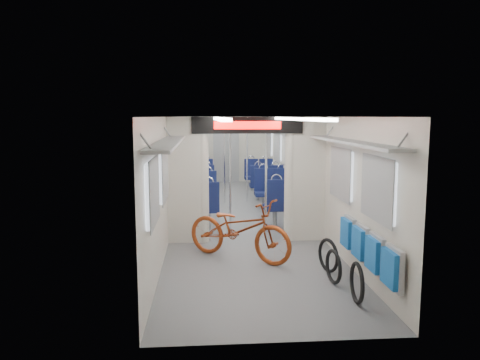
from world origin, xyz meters
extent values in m
plane|color=#515456|center=(0.00, 0.00, 0.00)|extent=(12.00, 12.00, 0.00)
cube|color=beige|center=(-1.45, 0.00, 1.15)|extent=(0.02, 12.00, 2.30)
cube|color=beige|center=(1.45, 0.00, 1.15)|extent=(0.02, 12.00, 2.30)
cube|color=beige|center=(0.00, 6.00, 1.15)|extent=(2.90, 0.02, 2.30)
cube|color=beige|center=(0.00, -6.00, 1.15)|extent=(2.90, 0.02, 2.30)
cube|color=silver|center=(0.00, 0.00, 2.30)|extent=(2.90, 12.00, 0.02)
cube|color=white|center=(-0.55, 0.00, 2.27)|extent=(0.12, 11.40, 0.04)
cube|color=white|center=(0.55, 0.00, 2.27)|extent=(0.12, 11.40, 0.04)
cube|color=beige|center=(-1.12, -2.00, 1.00)|extent=(0.65, 0.18, 2.00)
cube|color=beige|center=(1.12, -2.00, 1.00)|extent=(0.65, 0.18, 2.00)
cube|color=beige|center=(0.00, -2.00, 2.15)|extent=(2.90, 0.18, 0.30)
cylinder|color=beige|center=(-0.80, -2.00, 1.00)|extent=(0.20, 0.20, 2.00)
cylinder|color=beige|center=(0.80, -2.00, 1.00)|extent=(0.20, 0.20, 2.00)
cube|color=black|center=(0.00, -2.11, 2.15)|extent=(2.00, 0.03, 0.30)
cube|color=#FF0C07|center=(0.00, -2.13, 2.15)|extent=(1.20, 0.02, 0.14)
cube|color=silver|center=(-1.42, -4.80, 1.40)|extent=(0.04, 1.00, 0.75)
cube|color=silver|center=(1.42, -4.80, 1.40)|extent=(0.04, 1.00, 0.75)
cube|color=silver|center=(-1.42, -3.20, 1.40)|extent=(0.04, 1.00, 0.75)
cube|color=silver|center=(1.42, -3.20, 1.40)|extent=(0.04, 1.00, 0.75)
cube|color=silver|center=(-1.42, -0.50, 1.40)|extent=(0.04, 1.00, 0.75)
cube|color=silver|center=(1.42, -0.50, 1.40)|extent=(0.04, 1.00, 0.75)
cube|color=silver|center=(-1.42, 1.40, 1.40)|extent=(0.04, 1.00, 0.75)
cube|color=silver|center=(1.42, 1.40, 1.40)|extent=(0.04, 1.00, 0.75)
cube|color=silver|center=(-1.42, 3.30, 1.40)|extent=(0.04, 1.00, 0.75)
cube|color=silver|center=(1.42, 3.30, 1.40)|extent=(0.04, 1.00, 0.75)
cube|color=silver|center=(-1.42, 5.10, 1.40)|extent=(0.04, 1.00, 0.75)
cube|color=silver|center=(1.42, 5.10, 1.40)|extent=(0.04, 1.00, 0.75)
cube|color=gray|center=(-1.27, -4.00, 1.95)|extent=(0.30, 3.60, 0.04)
cube|color=gray|center=(1.27, -4.00, 1.95)|extent=(0.30, 3.60, 0.04)
cube|color=gray|center=(-1.27, 2.00, 1.95)|extent=(0.30, 7.60, 0.04)
cube|color=gray|center=(1.27, 2.00, 1.95)|extent=(0.30, 7.60, 0.04)
cube|color=gray|center=(0.00, 5.94, 1.00)|extent=(0.90, 0.05, 2.00)
imported|color=#903715|center=(-0.23, -3.13, 0.50)|extent=(1.93, 1.65, 1.00)
cube|color=gray|center=(1.38, -5.48, 0.58)|extent=(0.06, 0.43, 0.49)
cube|color=#104E9A|center=(1.32, -5.48, 0.58)|extent=(0.06, 0.39, 0.41)
cube|color=gray|center=(1.38, -4.93, 0.58)|extent=(0.06, 0.43, 0.49)
cube|color=#104E9A|center=(1.32, -4.93, 0.58)|extent=(0.06, 0.39, 0.41)
cube|color=gray|center=(1.38, -4.38, 0.58)|extent=(0.06, 0.43, 0.49)
cube|color=#104E9A|center=(1.32, -4.38, 0.58)|extent=(0.06, 0.39, 0.41)
cube|color=gray|center=(1.38, -3.83, 0.58)|extent=(0.06, 0.43, 0.49)
cube|color=#104E9A|center=(1.32, -3.83, 0.58)|extent=(0.06, 0.39, 0.41)
torus|color=black|center=(1.09, -5.06, 0.24)|extent=(0.07, 0.53, 0.53)
torus|color=black|center=(0.99, -4.37, 0.22)|extent=(0.12, 0.49, 0.49)
torus|color=black|center=(1.04, -3.88, 0.23)|extent=(0.20, 0.51, 0.51)
cube|color=#0E153F|center=(-0.70, -0.96, 0.40)|extent=(0.44, 0.41, 0.10)
cylinder|color=gray|center=(-0.70, -0.96, 0.17)|extent=(0.10, 0.10, 0.35)
cube|color=#0E153F|center=(-0.70, -1.13, 0.72)|extent=(0.44, 0.08, 0.54)
torus|color=silver|center=(-0.70, -1.13, 0.99)|extent=(0.22, 0.03, 0.22)
cube|color=#0E153F|center=(-0.70, 0.71, 0.40)|extent=(0.44, 0.41, 0.10)
cylinder|color=gray|center=(-0.70, 0.71, 0.17)|extent=(0.10, 0.10, 0.35)
cube|color=#0E153F|center=(-0.70, 0.87, 0.72)|extent=(0.44, 0.08, 0.54)
torus|color=silver|center=(-0.70, 0.87, 0.99)|extent=(0.22, 0.03, 0.22)
cube|color=#0E153F|center=(-1.17, -0.96, 0.40)|extent=(0.44, 0.41, 0.10)
cylinder|color=gray|center=(-1.17, -0.96, 0.17)|extent=(0.10, 0.10, 0.35)
cube|color=#0E153F|center=(-1.17, -1.13, 0.72)|extent=(0.44, 0.08, 0.54)
torus|color=silver|center=(-1.17, -1.13, 0.99)|extent=(0.22, 0.03, 0.22)
cube|color=#0E153F|center=(-1.17, 0.71, 0.40)|extent=(0.44, 0.41, 0.10)
cylinder|color=gray|center=(-1.17, 0.71, 0.17)|extent=(0.10, 0.10, 0.35)
cube|color=#0E153F|center=(-1.17, 0.87, 0.72)|extent=(0.44, 0.08, 0.54)
torus|color=silver|center=(-1.17, 0.87, 0.99)|extent=(0.22, 0.03, 0.22)
cube|color=#0E153F|center=(0.70, -0.88, 0.40)|extent=(0.46, 0.43, 0.10)
cylinder|color=gray|center=(0.70, -0.88, 0.17)|extent=(0.10, 0.10, 0.35)
cube|color=#0E153F|center=(0.70, -1.05, 0.73)|extent=(0.46, 0.08, 0.57)
torus|color=silver|center=(0.70, -1.05, 1.02)|extent=(0.23, 0.03, 0.23)
cube|color=#0E153F|center=(0.70, 0.87, 0.40)|extent=(0.46, 0.43, 0.10)
cylinder|color=gray|center=(0.70, 0.87, 0.17)|extent=(0.10, 0.10, 0.35)
cube|color=#0E153F|center=(0.70, 1.05, 0.73)|extent=(0.46, 0.08, 0.57)
torus|color=silver|center=(0.70, 1.05, 1.02)|extent=(0.23, 0.03, 0.23)
cube|color=#0E153F|center=(1.17, -0.88, 0.40)|extent=(0.46, 0.43, 0.10)
cylinder|color=gray|center=(1.17, -0.88, 0.17)|extent=(0.10, 0.10, 0.35)
cube|color=#0E153F|center=(1.17, -1.05, 0.73)|extent=(0.46, 0.08, 0.57)
torus|color=silver|center=(1.17, -1.05, 1.02)|extent=(0.23, 0.03, 0.23)
cube|color=#0E153F|center=(1.17, 0.87, 0.40)|extent=(0.46, 0.43, 0.10)
cylinder|color=gray|center=(1.17, 0.87, 0.17)|extent=(0.10, 0.10, 0.35)
cube|color=#0E153F|center=(1.17, 1.05, 0.73)|extent=(0.46, 0.08, 0.57)
torus|color=silver|center=(1.17, 1.05, 1.02)|extent=(0.23, 0.03, 0.23)
cube|color=#0E153F|center=(-0.70, 2.81, 0.40)|extent=(0.41, 0.38, 0.10)
cylinder|color=gray|center=(-0.70, 2.81, 0.17)|extent=(0.10, 0.10, 0.35)
cube|color=#0E153F|center=(-0.70, 2.66, 0.70)|extent=(0.41, 0.07, 0.50)
torus|color=silver|center=(-0.70, 2.66, 0.95)|extent=(0.21, 0.03, 0.21)
cube|color=#0E153F|center=(-0.70, 4.36, 0.40)|extent=(0.41, 0.38, 0.10)
cylinder|color=gray|center=(-0.70, 4.36, 0.17)|extent=(0.10, 0.10, 0.35)
cube|color=#0E153F|center=(-0.70, 4.51, 0.70)|extent=(0.41, 0.07, 0.50)
torus|color=silver|center=(-0.70, 4.51, 0.95)|extent=(0.21, 0.03, 0.21)
cube|color=#0E153F|center=(-1.17, 2.81, 0.40)|extent=(0.41, 0.38, 0.10)
cylinder|color=gray|center=(-1.17, 2.81, 0.17)|extent=(0.10, 0.10, 0.35)
cube|color=#0E153F|center=(-1.17, 2.66, 0.70)|extent=(0.41, 0.07, 0.50)
torus|color=silver|center=(-1.17, 2.66, 0.95)|extent=(0.21, 0.03, 0.21)
cube|color=#0E153F|center=(-1.17, 4.36, 0.40)|extent=(0.41, 0.38, 0.10)
cylinder|color=gray|center=(-1.17, 4.36, 0.17)|extent=(0.10, 0.10, 0.35)
cube|color=#0E153F|center=(-1.17, 4.51, 0.70)|extent=(0.41, 0.07, 0.50)
torus|color=silver|center=(-1.17, 4.51, 0.95)|extent=(0.21, 0.03, 0.21)
cube|color=#0E153F|center=(0.70, 2.29, 0.40)|extent=(0.43, 0.40, 0.10)
cylinder|color=gray|center=(0.70, 2.29, 0.17)|extent=(0.10, 0.10, 0.35)
cube|color=#0E153F|center=(0.70, 2.13, 0.71)|extent=(0.43, 0.08, 0.53)
torus|color=silver|center=(0.70, 2.13, 0.98)|extent=(0.22, 0.03, 0.22)
cube|color=#0E153F|center=(0.70, 3.93, 0.40)|extent=(0.43, 0.40, 0.10)
cylinder|color=gray|center=(0.70, 3.93, 0.17)|extent=(0.10, 0.10, 0.35)
cube|color=#0E153F|center=(0.70, 4.09, 0.71)|extent=(0.43, 0.08, 0.53)
torus|color=silver|center=(0.70, 4.09, 0.98)|extent=(0.22, 0.03, 0.22)
cube|color=#0E153F|center=(1.17, 2.29, 0.40)|extent=(0.43, 0.40, 0.10)
cylinder|color=gray|center=(1.17, 2.29, 0.17)|extent=(0.10, 0.10, 0.35)
cube|color=#0E153F|center=(1.17, 2.13, 0.71)|extent=(0.43, 0.08, 0.53)
torus|color=silver|center=(1.17, 2.13, 0.98)|extent=(0.22, 0.03, 0.22)
cube|color=#0E153F|center=(1.17, 3.93, 0.40)|extent=(0.43, 0.40, 0.10)
cylinder|color=gray|center=(1.17, 3.93, 0.17)|extent=(0.10, 0.10, 0.35)
cube|color=#0E153F|center=(1.17, 4.09, 0.71)|extent=(0.43, 0.08, 0.53)
torus|color=silver|center=(1.17, 4.09, 0.98)|extent=(0.22, 0.03, 0.22)
cylinder|color=silver|center=(-0.27, -1.26, 1.15)|extent=(0.04, 0.04, 2.30)
cylinder|color=silver|center=(0.41, -1.61, 1.15)|extent=(0.04, 0.04, 2.30)
cylinder|color=silver|center=(-0.24, 1.88, 1.15)|extent=(0.04, 0.04, 2.30)
cylinder|color=silver|center=(0.37, 1.99, 1.15)|extent=(0.04, 0.04, 2.30)
camera|label=1|loc=(-0.79, -10.49, 2.31)|focal=35.00mm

